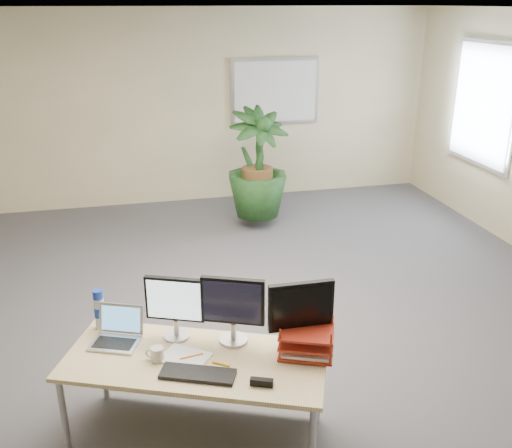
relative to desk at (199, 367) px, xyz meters
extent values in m
plane|color=#4C4C51|center=(0.62, 0.91, -0.51)|extent=(8.00, 8.00, 0.00)
cube|color=#BFB587|center=(0.62, 4.91, 0.84)|extent=(7.00, 0.04, 2.70)
cube|color=silver|center=(0.62, 0.91, 2.19)|extent=(7.00, 8.00, 0.02)
cube|color=silver|center=(1.82, 4.88, 1.04)|extent=(1.30, 0.03, 0.95)
cube|color=white|center=(1.82, 4.86, 1.04)|extent=(1.20, 0.01, 0.85)
cube|color=silver|center=(4.09, 3.21, 1.04)|extent=(0.03, 1.30, 1.55)
cube|color=silver|center=(4.07, 3.21, 1.04)|extent=(0.01, 1.20, 1.45)
cube|color=tan|center=(-0.03, -0.08, 0.12)|extent=(1.80, 1.29, 0.03)
cube|color=tan|center=(0.09, 0.21, -0.20)|extent=(1.45, 0.62, 0.49)
cylinder|color=#B5B4B9|center=(-0.87, -0.06, -0.20)|extent=(0.04, 0.04, 0.61)
cylinder|color=#B5B4B9|center=(0.57, -0.66, -0.20)|extent=(0.04, 0.04, 0.61)
cylinder|color=#B5B4B9|center=(-0.64, 0.50, -0.20)|extent=(0.04, 0.04, 0.61)
cylinder|color=#B5B4B9|center=(0.80, -0.11, -0.20)|extent=(0.04, 0.04, 0.61)
imported|color=#123315|center=(1.27, 3.65, 0.24)|extent=(1.06, 1.06, 1.50)
cylinder|color=#B5B4B9|center=(-0.12, 0.20, 0.14)|extent=(0.18, 0.18, 0.02)
cylinder|color=#B5B4B9|center=(-0.12, 0.20, 0.20)|extent=(0.04, 0.04, 0.11)
cube|color=black|center=(-0.12, 0.20, 0.42)|extent=(0.38, 0.19, 0.31)
cube|color=silver|center=(-0.13, 0.18, 0.42)|extent=(0.34, 0.14, 0.27)
cylinder|color=#B5B4B9|center=(0.25, 0.06, 0.14)|extent=(0.19, 0.19, 0.02)
cylinder|color=#B5B4B9|center=(0.25, 0.06, 0.21)|extent=(0.04, 0.04, 0.11)
cube|color=black|center=(0.25, 0.06, 0.44)|extent=(0.40, 0.20, 0.32)
cube|color=black|center=(0.24, 0.04, 0.44)|extent=(0.35, 0.15, 0.29)
cylinder|color=#B5B4B9|center=(0.65, -0.12, 0.14)|extent=(0.19, 0.19, 0.02)
cylinder|color=#B5B4B9|center=(0.65, -0.12, 0.21)|extent=(0.04, 0.04, 0.12)
cube|color=black|center=(0.65, -0.12, 0.44)|extent=(0.43, 0.04, 0.33)
cube|color=black|center=(0.65, -0.14, 0.44)|extent=(0.39, 0.01, 0.29)
cube|color=#B4B4B9|center=(-0.53, 0.19, 0.14)|extent=(0.37, 0.32, 0.02)
cube|color=black|center=(-0.53, 0.19, 0.15)|extent=(0.30, 0.23, 0.00)
cube|color=#B4B4B9|center=(-0.48, 0.32, 0.25)|extent=(0.31, 0.17, 0.20)
cube|color=#60B3F7|center=(-0.48, 0.31, 0.25)|extent=(0.27, 0.14, 0.17)
cube|color=black|center=(-0.04, -0.27, 0.14)|extent=(0.48, 0.32, 0.03)
cylinder|color=silver|center=(-0.26, -0.05, 0.18)|extent=(0.08, 0.08, 0.09)
torus|color=silver|center=(-0.31, -0.05, 0.18)|extent=(0.06, 0.04, 0.06)
cube|color=white|center=(-0.09, -0.07, 0.14)|extent=(0.36, 0.35, 0.01)
cylinder|color=orange|center=(-0.05, -0.08, 0.15)|extent=(0.15, 0.04, 0.01)
cylinder|color=yellow|center=(0.12, -0.19, 0.14)|extent=(0.10, 0.08, 0.02)
cylinder|color=silver|center=(-0.62, 0.44, 0.24)|extent=(0.07, 0.07, 0.23)
cylinder|color=#1839B6|center=(-0.62, 0.44, 0.39)|extent=(0.07, 0.07, 0.06)
cylinder|color=#1839B6|center=(-0.62, 0.44, 0.25)|extent=(0.07, 0.07, 0.07)
cube|color=maroon|center=(0.67, -0.19, 0.15)|extent=(0.42, 0.37, 0.02)
cube|color=maroon|center=(0.67, -0.19, 0.22)|extent=(0.42, 0.37, 0.02)
cube|color=maroon|center=(0.67, -0.19, 0.29)|extent=(0.42, 0.37, 0.02)
cube|color=white|center=(0.67, -0.19, 0.16)|extent=(0.38, 0.33, 0.02)
cube|color=black|center=(0.32, -0.45, 0.15)|extent=(0.14, 0.09, 0.05)
camera|label=1|loc=(-0.36, -3.16, 2.25)|focal=40.00mm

